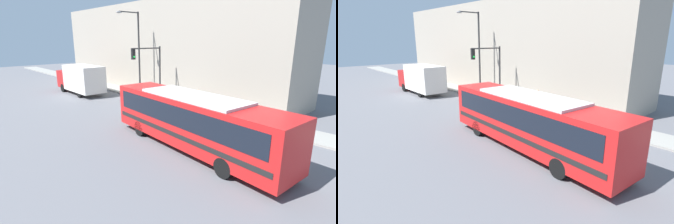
# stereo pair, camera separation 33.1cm
# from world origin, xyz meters

# --- Properties ---
(ground_plane) EXTENTS (120.00, 120.00, 0.00)m
(ground_plane) POSITION_xyz_m (0.00, 0.00, 0.00)
(ground_plane) COLOR slate
(sidewalk) EXTENTS (2.43, 70.00, 0.13)m
(sidewalk) POSITION_xyz_m (5.71, 20.00, 0.06)
(sidewalk) COLOR gray
(sidewalk) RESTS_ON ground_plane
(building_facade) EXTENTS (6.00, 33.76, 9.79)m
(building_facade) POSITION_xyz_m (9.93, 17.88, 4.89)
(building_facade) COLOR #9E9384
(building_facade) RESTS_ON ground_plane
(city_bus) EXTENTS (3.32, 11.54, 3.04)m
(city_bus) POSITION_xyz_m (-0.99, 2.70, 1.75)
(city_bus) COLOR red
(city_bus) RESTS_ON ground_plane
(delivery_truck) EXTENTS (2.44, 7.27, 3.14)m
(delivery_truck) POSITION_xyz_m (1.37, 21.19, 1.70)
(delivery_truck) COLOR silver
(delivery_truck) RESTS_ON ground_plane
(fire_hydrant) EXTENTS (0.20, 0.27, 0.68)m
(fire_hydrant) POSITION_xyz_m (5.10, 4.53, 0.47)
(fire_hydrant) COLOR red
(fire_hydrant) RESTS_ON sidewalk
(traffic_light_pole) EXTENTS (3.28, 0.35, 5.09)m
(traffic_light_pole) POSITION_xyz_m (4.10, 12.45, 3.64)
(traffic_light_pole) COLOR #2D2D2D
(traffic_light_pole) RESTS_ON sidewalk
(parking_meter) EXTENTS (0.14, 0.14, 1.32)m
(parking_meter) POSITION_xyz_m (5.10, 7.40, 1.02)
(parking_meter) COLOR #2D2D2D
(parking_meter) RESTS_ON sidewalk
(street_lamp) EXTENTS (2.56, 0.28, 8.31)m
(street_lamp) POSITION_xyz_m (5.05, 15.76, 4.98)
(street_lamp) COLOR #2D2D2D
(street_lamp) RESTS_ON sidewalk
(pedestrian_near_corner) EXTENTS (0.34, 0.34, 1.66)m
(pedestrian_near_corner) POSITION_xyz_m (5.53, 7.89, 0.97)
(pedestrian_near_corner) COLOR #47382D
(pedestrian_near_corner) RESTS_ON sidewalk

